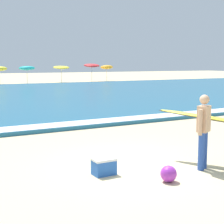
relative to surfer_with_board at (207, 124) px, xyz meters
name	(u,v)px	position (x,y,z in m)	size (l,w,h in m)	color
ground_plane	(141,165)	(-1.29, 0.84, -1.03)	(160.00, 160.00, 0.00)	beige
surf_foam	(59,125)	(-1.29, 6.34, -0.89)	(120.00, 1.05, 0.01)	white
surfer_with_board	(207,124)	(0.00, 0.00, 0.00)	(1.53, 2.58, 1.73)	#284CA3
beach_umbrella_5	(27,68)	(5.92, 36.20, 0.80)	(1.91, 1.93, 2.14)	beige
beach_umbrella_6	(61,67)	(10.43, 36.57, 0.86)	(2.05, 2.07, 2.16)	beige
beach_umbrella_7	(92,65)	(13.89, 34.86, 1.10)	(2.02, 2.05, 2.43)	beige
beach_umbrella_8	(107,67)	(17.13, 36.86, 0.85)	(1.73, 1.75, 2.20)	beige
beach_ball	(169,174)	(-1.46, -0.44, -0.86)	(0.34, 0.34, 0.34)	purple
cooler_box	(104,166)	(-2.40, 0.63, -0.85)	(0.49, 0.35, 0.37)	blue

